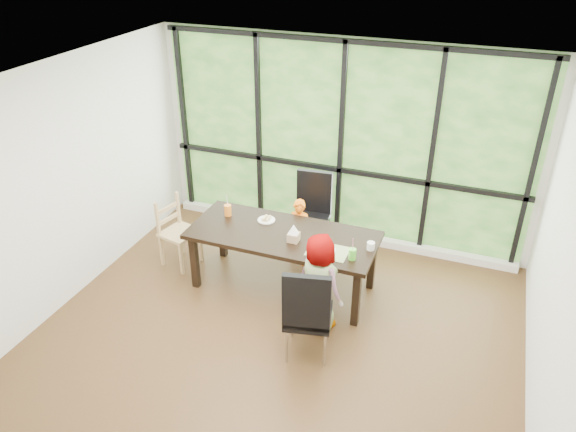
# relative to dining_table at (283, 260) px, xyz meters

# --- Properties ---
(ground) EXTENTS (5.00, 5.00, 0.00)m
(ground) POSITION_rel_dining_table_xyz_m (0.26, -0.80, -0.38)
(ground) COLOR black
(ground) RESTS_ON ground
(back_wall) EXTENTS (5.00, 0.00, 5.00)m
(back_wall) POSITION_rel_dining_table_xyz_m (0.26, 1.45, 0.98)
(back_wall) COLOR silver
(back_wall) RESTS_ON ground
(foliage_backdrop) EXTENTS (4.80, 0.02, 2.65)m
(foliage_backdrop) POSITION_rel_dining_table_xyz_m (0.26, 1.43, 0.98)
(foliage_backdrop) COLOR #224D1A
(foliage_backdrop) RESTS_ON back_wall
(window_mullions) EXTENTS (4.80, 0.06, 2.65)m
(window_mullions) POSITION_rel_dining_table_xyz_m (0.26, 1.39, 0.98)
(window_mullions) COLOR black
(window_mullions) RESTS_ON back_wall
(window_sill) EXTENTS (4.80, 0.12, 0.10)m
(window_sill) POSITION_rel_dining_table_xyz_m (0.26, 1.35, -0.33)
(window_sill) COLOR silver
(window_sill) RESTS_ON ground
(dining_table) EXTENTS (2.24, 1.12, 0.75)m
(dining_table) POSITION_rel_dining_table_xyz_m (0.00, 0.00, 0.00)
(dining_table) COLOR black
(dining_table) RESTS_ON ground
(chair_window_leather) EXTENTS (0.50, 0.50, 1.08)m
(chair_window_leather) POSITION_rel_dining_table_xyz_m (0.04, 0.87, 0.17)
(chair_window_leather) COLOR black
(chair_window_leather) RESTS_ON ground
(chair_interior_leather) EXTENTS (0.55, 0.55, 1.08)m
(chair_interior_leather) POSITION_rel_dining_table_xyz_m (0.64, -0.95, 0.17)
(chair_interior_leather) COLOR black
(chair_interior_leather) RESTS_ON ground
(chair_end_beech) EXTENTS (0.49, 0.50, 0.90)m
(chair_end_beech) POSITION_rel_dining_table_xyz_m (-1.40, 0.01, 0.08)
(chair_end_beech) COLOR tan
(chair_end_beech) RESTS_ON ground
(child_toddler) EXTENTS (0.33, 0.22, 0.90)m
(child_toddler) POSITION_rel_dining_table_xyz_m (-0.00, 0.56, 0.07)
(child_toddler) COLOR orange
(child_toddler) RESTS_ON ground
(child_older) EXTENTS (0.66, 0.56, 1.14)m
(child_older) POSITION_rel_dining_table_xyz_m (0.64, -0.52, 0.19)
(child_older) COLOR slate
(child_older) RESTS_ON ground
(placemat) EXTENTS (0.44, 0.32, 0.01)m
(placemat) POSITION_rel_dining_table_xyz_m (0.59, -0.18, 0.38)
(placemat) COLOR tan
(placemat) RESTS_ON dining_table
(plate_far) EXTENTS (0.21, 0.21, 0.01)m
(plate_far) POSITION_rel_dining_table_xyz_m (-0.29, 0.21, 0.38)
(plate_far) COLOR white
(plate_far) RESTS_ON dining_table
(plate_near) EXTENTS (0.25, 0.25, 0.02)m
(plate_near) POSITION_rel_dining_table_xyz_m (0.56, -0.18, 0.38)
(plate_near) COLOR white
(plate_near) RESTS_ON dining_table
(orange_cup) EXTENTS (0.09, 0.09, 0.14)m
(orange_cup) POSITION_rel_dining_table_xyz_m (-0.78, 0.16, 0.44)
(orange_cup) COLOR orange
(orange_cup) RESTS_ON dining_table
(green_cup) EXTENTS (0.08, 0.08, 0.13)m
(green_cup) POSITION_rel_dining_table_xyz_m (0.88, -0.23, 0.44)
(green_cup) COLOR #5ADB36
(green_cup) RESTS_ON dining_table
(white_mug) EXTENTS (0.09, 0.09, 0.09)m
(white_mug) POSITION_rel_dining_table_xyz_m (1.02, 0.03, 0.42)
(white_mug) COLOR white
(white_mug) RESTS_ON dining_table
(tissue_box) EXTENTS (0.12, 0.12, 0.10)m
(tissue_box) POSITION_rel_dining_table_xyz_m (0.17, -0.12, 0.43)
(tissue_box) COLOR tan
(tissue_box) RESTS_ON dining_table
(crepe_rolls_far) EXTENTS (0.10, 0.12, 0.04)m
(crepe_rolls_far) POSITION_rel_dining_table_xyz_m (-0.29, 0.21, 0.41)
(crepe_rolls_far) COLOR tan
(crepe_rolls_far) RESTS_ON plate_far
(crepe_rolls_near) EXTENTS (0.15, 0.12, 0.04)m
(crepe_rolls_near) POSITION_rel_dining_table_xyz_m (0.56, -0.18, 0.41)
(crepe_rolls_near) COLOR tan
(crepe_rolls_near) RESTS_ON plate_near
(straw_white) EXTENTS (0.01, 0.04, 0.20)m
(straw_white) POSITION_rel_dining_table_xyz_m (-0.78, 0.16, 0.55)
(straw_white) COLOR white
(straw_white) RESTS_ON orange_cup
(straw_pink) EXTENTS (0.01, 0.04, 0.20)m
(straw_pink) POSITION_rel_dining_table_xyz_m (0.88, -0.23, 0.54)
(straw_pink) COLOR pink
(straw_pink) RESTS_ON green_cup
(tissue) EXTENTS (0.12, 0.12, 0.11)m
(tissue) POSITION_rel_dining_table_xyz_m (0.17, -0.12, 0.53)
(tissue) COLOR white
(tissue) RESTS_ON tissue_box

